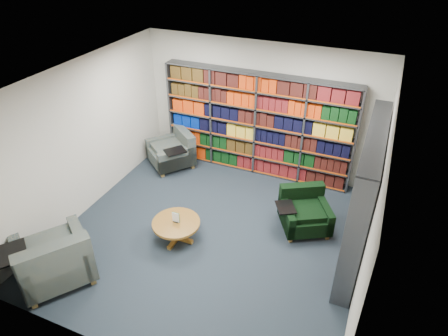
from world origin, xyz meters
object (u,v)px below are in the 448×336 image
at_px(coffee_table, 176,226).
at_px(chair_teal_left, 174,152).
at_px(chair_green_right, 304,212).
at_px(chair_teal_front, 55,262).

bearing_deg(coffee_table, chair_teal_left, 119.73).
height_order(chair_teal_left, coffee_table, chair_teal_left).
xyz_separation_m(chair_green_right, coffee_table, (-1.91, -1.23, 0.01)).
xyz_separation_m(chair_teal_left, coffee_table, (1.26, -2.20, -0.01)).
bearing_deg(chair_teal_front, coffee_table, 51.16).
bearing_deg(chair_green_right, chair_teal_left, 163.01).
bearing_deg(chair_teal_front, chair_teal_left, 90.37).
xyz_separation_m(chair_teal_left, chair_green_right, (3.17, -0.97, -0.03)).
distance_m(chair_teal_front, coffee_table, 1.96).
relative_size(chair_green_right, coffee_table, 1.33).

